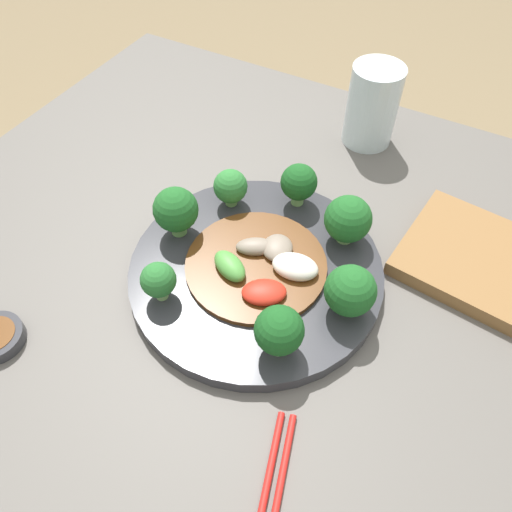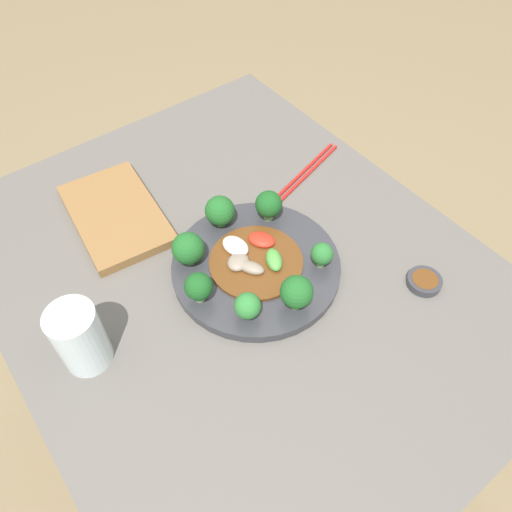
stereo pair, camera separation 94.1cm
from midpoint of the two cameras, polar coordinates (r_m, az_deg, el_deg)
ground_plane at (r=1.35m, az=-5.53°, el=-34.05°), size 8.00×8.00×0.00m
table at (r=0.99m, az=-7.41°, el=-32.20°), size 1.02×0.82×0.73m
plate at (r=0.62m, az=-8.03°, el=-28.43°), size 0.31×0.31×0.02m
broccoli_south at (r=0.58m, az=-20.72°, el=-33.96°), size 0.05×0.05×0.06m
broccoli_southeast at (r=0.57m, az=-11.61°, el=-38.72°), size 0.04×0.04×0.05m
broccoli_west at (r=0.61m, az=-14.32°, el=-18.11°), size 0.06×0.06×0.06m
broccoli_northwest at (r=0.60m, az=-5.16°, el=-17.18°), size 0.05×0.05×0.06m
broccoli_northeast at (r=0.57m, az=4.63°, el=-28.29°), size 0.04×0.04×0.05m
broccoli_southwest at (r=0.60m, az=-21.20°, el=-25.82°), size 0.06×0.06×0.07m
broccoli_east at (r=0.55m, az=-1.19°, el=-37.13°), size 0.06×0.06×0.07m
stirfry_center at (r=0.60m, az=-8.62°, el=-27.58°), size 0.17×0.17×0.02m
drinking_glass at (r=0.65m, az=-41.87°, el=-37.66°), size 0.08×0.08×0.12m
chopsticks at (r=0.71m, az=2.80°, el=-7.36°), size 0.08×0.22×0.01m
sauce_dish at (r=0.65m, az=23.59°, el=-29.60°), size 0.06×0.06×0.02m
cutting_board at (r=0.74m, az=-29.92°, el=-15.14°), size 0.27×0.19×0.02m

